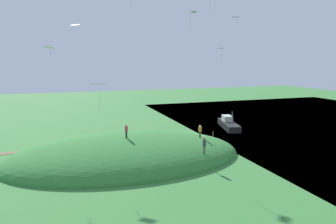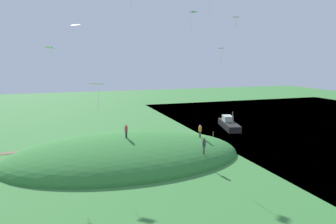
{
  "view_description": "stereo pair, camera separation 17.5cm",
  "coord_description": "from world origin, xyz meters",
  "px_view_note": "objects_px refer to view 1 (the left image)",
  "views": [
    {
      "loc": [
        18.37,
        39.67,
        11.68
      ],
      "look_at": [
        5.54,
        1.82,
        5.05
      ],
      "focal_mm": 33.82,
      "sensor_mm": 36.0,
      "label": 1
    },
    {
      "loc": [
        18.21,
        39.72,
        11.68
      ],
      "look_at": [
        5.54,
        1.82,
        5.05
      ],
      "focal_mm": 33.82,
      "sensor_mm": 36.0,
      "label": 2
    }
  ],
  "objects_px": {
    "kite_11": "(75,25)",
    "kite_7": "(49,48)",
    "kite_1": "(98,85)",
    "person_near_shore": "(204,144)",
    "kite_6": "(236,17)",
    "person_walking_path": "(126,129)",
    "boat_on_lake": "(228,124)",
    "person_watching_kites": "(200,130)",
    "mooring_post": "(213,136)",
    "kite_0": "(193,14)",
    "kite_8": "(221,50)"
  },
  "relations": [
    {
      "from": "kite_11",
      "to": "kite_7",
      "type": "bearing_deg",
      "value": 54.09
    },
    {
      "from": "kite_1",
      "to": "person_near_shore",
      "type": "bearing_deg",
      "value": -155.13
    },
    {
      "from": "person_near_shore",
      "to": "kite_6",
      "type": "height_order",
      "value": "kite_6"
    },
    {
      "from": "kite_7",
      "to": "person_walking_path",
      "type": "bearing_deg",
      "value": 148.1
    },
    {
      "from": "boat_on_lake",
      "to": "kite_7",
      "type": "relative_size",
      "value": 6.01
    },
    {
      "from": "person_watching_kites",
      "to": "mooring_post",
      "type": "xyz_separation_m",
      "value": [
        -4.44,
        -5.1,
        -2.33
      ]
    },
    {
      "from": "person_watching_kites",
      "to": "kite_1",
      "type": "distance_m",
      "value": 18.45
    },
    {
      "from": "person_watching_kites",
      "to": "person_near_shore",
      "type": "xyz_separation_m",
      "value": [
        1.74,
        4.97,
        -0.39
      ]
    },
    {
      "from": "kite_1",
      "to": "kite_11",
      "type": "distance_m",
      "value": 21.12
    },
    {
      "from": "boat_on_lake",
      "to": "kite_0",
      "type": "bearing_deg",
      "value": 156.24
    },
    {
      "from": "person_near_shore",
      "to": "kite_1",
      "type": "bearing_deg",
      "value": -75.37
    },
    {
      "from": "mooring_post",
      "to": "kite_1",
      "type": "bearing_deg",
      "value": 40.77
    },
    {
      "from": "boat_on_lake",
      "to": "kite_11",
      "type": "relative_size",
      "value": 6.04
    },
    {
      "from": "kite_0",
      "to": "kite_11",
      "type": "relative_size",
      "value": 1.46
    },
    {
      "from": "kite_7",
      "to": "kite_11",
      "type": "distance_m",
      "value": 6.47
    },
    {
      "from": "kite_1",
      "to": "kite_8",
      "type": "distance_m",
      "value": 15.09
    },
    {
      "from": "kite_0",
      "to": "kite_11",
      "type": "distance_m",
      "value": 18.89
    },
    {
      "from": "kite_6",
      "to": "kite_8",
      "type": "height_order",
      "value": "kite_6"
    },
    {
      "from": "person_watching_kites",
      "to": "kite_8",
      "type": "distance_m",
      "value": 10.91
    },
    {
      "from": "person_near_shore",
      "to": "kite_6",
      "type": "xyz_separation_m",
      "value": [
        -8.53,
        -8.75,
        14.78
      ]
    },
    {
      "from": "person_watching_kites",
      "to": "kite_11",
      "type": "height_order",
      "value": "kite_11"
    },
    {
      "from": "person_watching_kites",
      "to": "kite_8",
      "type": "relative_size",
      "value": 0.89
    },
    {
      "from": "boat_on_lake",
      "to": "kite_0",
      "type": "distance_m",
      "value": 27.96
    },
    {
      "from": "kite_8",
      "to": "kite_0",
      "type": "bearing_deg",
      "value": 19.5
    },
    {
      "from": "kite_11",
      "to": "person_walking_path",
      "type": "bearing_deg",
      "value": 116.18
    },
    {
      "from": "boat_on_lake",
      "to": "mooring_post",
      "type": "relative_size",
      "value": 6.65
    },
    {
      "from": "kite_11",
      "to": "mooring_post",
      "type": "xyz_separation_m",
      "value": [
        -18.52,
        4.52,
        -15.6
      ]
    },
    {
      "from": "person_watching_kites",
      "to": "kite_7",
      "type": "relative_size",
      "value": 1.11
    },
    {
      "from": "person_walking_path",
      "to": "kite_1",
      "type": "distance_m",
      "value": 12.86
    },
    {
      "from": "boat_on_lake",
      "to": "mooring_post",
      "type": "height_order",
      "value": "boat_on_lake"
    },
    {
      "from": "kite_0",
      "to": "kite_8",
      "type": "xyz_separation_m",
      "value": [
        -3.87,
        -1.37,
        -3.31
      ]
    },
    {
      "from": "kite_8",
      "to": "kite_11",
      "type": "relative_size",
      "value": 1.26
    },
    {
      "from": "person_walking_path",
      "to": "kite_1",
      "type": "relative_size",
      "value": 0.76
    },
    {
      "from": "boat_on_lake",
      "to": "kite_8",
      "type": "relative_size",
      "value": 4.81
    },
    {
      "from": "kite_6",
      "to": "kite_8",
      "type": "xyz_separation_m",
      "value": [
        6.73,
        8.66,
        -4.63
      ]
    },
    {
      "from": "kite_1",
      "to": "kite_11",
      "type": "bearing_deg",
      "value": -88.68
    },
    {
      "from": "kite_8",
      "to": "mooring_post",
      "type": "height_order",
      "value": "kite_8"
    },
    {
      "from": "person_walking_path",
      "to": "kite_6",
      "type": "distance_m",
      "value": 21.52
    },
    {
      "from": "person_near_shore",
      "to": "kite_1",
      "type": "xyz_separation_m",
      "value": [
        11.88,
        5.5,
        7.13
      ]
    },
    {
      "from": "kite_1",
      "to": "mooring_post",
      "type": "distance_m",
      "value": 25.51
    },
    {
      "from": "kite_11",
      "to": "boat_on_lake",
      "type": "bearing_deg",
      "value": -174.68
    },
    {
      "from": "person_watching_kites",
      "to": "kite_8",
      "type": "bearing_deg",
      "value": -71.24
    },
    {
      "from": "kite_1",
      "to": "kite_7",
      "type": "bearing_deg",
      "value": -76.32
    },
    {
      "from": "person_near_shore",
      "to": "kite_1",
      "type": "relative_size",
      "value": 0.86
    },
    {
      "from": "person_watching_kites",
      "to": "kite_11",
      "type": "distance_m",
      "value": 21.6
    },
    {
      "from": "kite_8",
      "to": "boat_on_lake",
      "type": "bearing_deg",
      "value": -122.71
    },
    {
      "from": "person_near_shore",
      "to": "kite_6",
      "type": "bearing_deg",
      "value": 125.5
    },
    {
      "from": "kite_6",
      "to": "kite_11",
      "type": "distance_m",
      "value": 21.7
    },
    {
      "from": "person_watching_kites",
      "to": "kite_7",
      "type": "distance_m",
      "value": 20.73
    },
    {
      "from": "person_watching_kites",
      "to": "mooring_post",
      "type": "bearing_deg",
      "value": 67.01
    }
  ]
}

